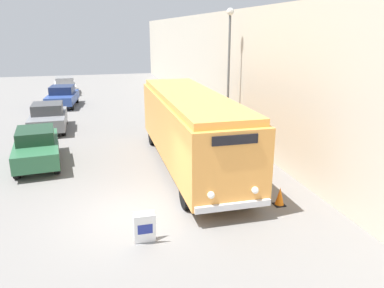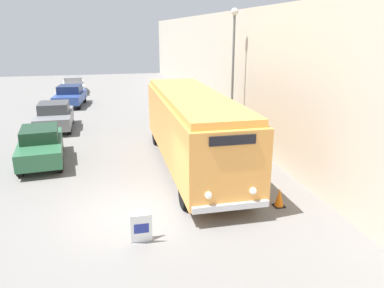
% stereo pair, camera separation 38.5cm
% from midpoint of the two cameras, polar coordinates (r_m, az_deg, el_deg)
% --- Properties ---
extents(ground_plane, '(80.00, 80.00, 0.00)m').
position_cam_midpoint_polar(ground_plane, '(12.27, -8.44, -10.60)').
color(ground_plane, slate).
extents(building_wall_right, '(0.30, 60.00, 6.67)m').
position_cam_midpoint_polar(building_wall_right, '(22.24, 6.77, 10.96)').
color(building_wall_right, beige).
rests_on(building_wall_right, ground_plane).
extents(vintage_bus, '(2.51, 10.33, 3.16)m').
position_cam_midpoint_polar(vintage_bus, '(15.58, 0.81, 2.69)').
color(vintage_bus, black).
rests_on(vintage_bus, ground_plane).
extents(sign_board, '(0.59, 0.34, 0.90)m').
position_cam_midpoint_polar(sign_board, '(10.59, -6.69, -12.61)').
color(sign_board, gray).
rests_on(sign_board, ground_plane).
extents(streetlamp, '(0.36, 0.36, 6.67)m').
position_cam_midpoint_polar(streetlamp, '(19.50, 6.89, 12.96)').
color(streetlamp, '#595E60').
rests_on(streetlamp, ground_plane).
extents(parked_car_near, '(2.17, 4.41, 1.58)m').
position_cam_midpoint_polar(parked_car_near, '(17.57, -21.48, -0.18)').
color(parked_car_near, black).
rests_on(parked_car_near, ground_plane).
extents(parked_car_mid, '(2.04, 4.06, 1.59)m').
position_cam_midpoint_polar(parked_car_mid, '(23.29, -19.78, 4.00)').
color(parked_car_mid, black).
rests_on(parked_car_mid, ground_plane).
extents(parked_car_far, '(2.33, 4.33, 1.56)m').
position_cam_midpoint_polar(parked_car_far, '(30.36, -17.73, 7.06)').
color(parked_car_far, black).
rests_on(parked_car_far, ground_plane).
extents(parked_car_distant, '(2.24, 4.89, 1.44)m').
position_cam_midpoint_polar(parked_car_distant, '(37.03, -17.33, 8.66)').
color(parked_car_distant, black).
rests_on(parked_car_distant, ground_plane).
extents(traffic_cone, '(0.36, 0.36, 0.64)m').
position_cam_midpoint_polar(traffic_cone, '(12.91, 14.01, -7.95)').
color(traffic_cone, black).
rests_on(traffic_cone, ground_plane).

